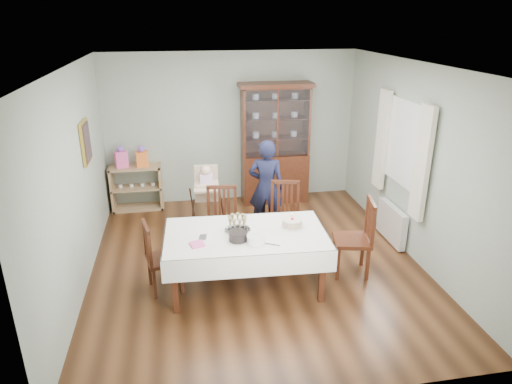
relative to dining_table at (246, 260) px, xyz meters
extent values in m
plane|color=#593319|center=(0.22, 0.55, -0.38)|extent=(5.00, 5.00, 0.00)
plane|color=#9EAA99|center=(0.22, 3.05, 0.97)|extent=(4.50, 0.00, 4.50)
plane|color=#9EAA99|center=(-2.03, 0.55, 0.97)|extent=(0.00, 5.00, 5.00)
plane|color=#9EAA99|center=(2.47, 0.55, 0.97)|extent=(0.00, 5.00, 5.00)
plane|color=white|center=(0.22, 0.55, 2.32)|extent=(5.00, 5.00, 0.00)
cube|color=#4B2312|center=(0.00, 0.00, 0.34)|extent=(1.95, 1.14, 0.06)
cube|color=white|center=(0.00, 0.00, 0.37)|extent=(2.05, 1.25, 0.01)
cube|color=#4B2312|center=(0.97, 2.81, 0.07)|extent=(1.20, 0.45, 0.90)
cube|color=white|center=(0.97, 2.62, 1.12)|extent=(1.12, 0.01, 1.16)
cube|color=#4B2312|center=(0.97, 2.81, 1.76)|extent=(1.30, 0.48, 0.07)
cube|color=tan|center=(-1.53, 2.83, -0.36)|extent=(0.90, 0.38, 0.04)
cube|color=tan|center=(-1.53, 2.83, 0.02)|extent=(0.90, 0.38, 0.03)
cube|color=tan|center=(-1.53, 2.83, 0.40)|extent=(0.90, 0.38, 0.04)
cube|color=tan|center=(-1.95, 2.83, 0.02)|extent=(0.04, 0.38, 0.80)
cube|color=tan|center=(-1.11, 2.83, 0.02)|extent=(0.04, 0.38, 0.80)
cube|color=gold|center=(-2.00, 1.35, 1.27)|extent=(0.04, 0.48, 0.58)
cube|color=white|center=(2.44, 0.85, 1.17)|extent=(0.04, 1.02, 1.22)
cube|color=silver|center=(2.38, 0.23, 1.07)|extent=(0.07, 0.30, 1.55)
cube|color=silver|center=(2.38, 1.47, 1.07)|extent=(0.07, 0.30, 1.55)
cube|color=white|center=(2.38, 0.85, -0.08)|extent=(0.10, 0.80, 0.55)
cube|color=#4B2312|center=(-0.21, 0.86, 0.07)|extent=(0.50, 0.50, 0.05)
cube|color=#4B2312|center=(-0.18, 1.06, 0.35)|extent=(0.43, 0.09, 0.53)
cube|color=#4B2312|center=(0.72, 0.93, 0.07)|extent=(0.54, 0.54, 0.05)
cube|color=#4B2312|center=(0.77, 1.13, 0.35)|extent=(0.42, 0.14, 0.53)
cube|color=#4B2312|center=(-1.01, 0.12, 0.04)|extent=(0.50, 0.50, 0.05)
cube|color=#4B2312|center=(-1.20, 0.08, 0.30)|extent=(0.12, 0.40, 0.49)
cube|color=#4B2312|center=(1.44, 0.10, 0.10)|extent=(0.56, 0.56, 0.05)
cube|color=#4B2312|center=(1.65, 0.05, 0.39)|extent=(0.14, 0.45, 0.56)
imported|color=black|center=(0.56, 1.51, 0.38)|extent=(0.64, 0.52, 1.53)
cube|color=tan|center=(-0.36, 1.67, 0.33)|extent=(0.39, 0.34, 0.26)
cube|color=tan|center=(-0.36, 1.67, 0.54)|extent=(0.37, 0.09, 0.30)
cube|color=tan|center=(-0.36, 1.67, 0.41)|extent=(0.40, 0.19, 0.03)
cube|color=silver|center=(-0.36, 1.67, 0.50)|extent=(0.20, 0.16, 0.19)
sphere|color=beige|center=(-0.36, 1.67, 0.65)|extent=(0.16, 0.16, 0.16)
cylinder|color=silver|center=(-0.09, 0.08, 0.38)|extent=(0.32, 0.32, 0.01)
torus|color=silver|center=(-0.09, 0.08, 0.39)|extent=(0.33, 0.33, 0.01)
cylinder|color=white|center=(0.61, 0.06, 0.38)|extent=(0.29, 0.29, 0.02)
cylinder|color=brown|center=(0.61, 0.06, 0.43)|extent=(0.25, 0.25, 0.09)
cylinder|color=silver|center=(0.61, 0.06, 0.48)|extent=(0.25, 0.25, 0.01)
cylinder|color=#F24C4C|center=(0.61, 0.06, 0.52)|extent=(0.01, 0.01, 0.07)
sphere|color=yellow|center=(0.61, 0.06, 0.56)|extent=(0.02, 0.02, 0.02)
cylinder|color=black|center=(-0.12, -0.17, 0.43)|extent=(0.28, 0.28, 0.11)
cylinder|color=white|center=(0.08, -0.28, 0.42)|extent=(0.28, 0.28, 0.09)
cube|color=#F45AA2|center=(-0.61, -0.21, 0.39)|extent=(0.19, 0.19, 0.02)
cube|color=silver|center=(0.22, -0.34, 0.38)|extent=(0.24, 0.15, 0.01)
cube|color=#F45AA2|center=(-1.74, 2.81, 0.56)|extent=(0.24, 0.20, 0.28)
sphere|color=#E533B2|center=(-1.74, 2.81, 0.75)|extent=(0.11, 0.11, 0.11)
cube|color=orange|center=(-1.38, 2.81, 0.55)|extent=(0.21, 0.16, 0.26)
sphere|color=#E533B2|center=(-1.38, 2.81, 0.73)|extent=(0.12, 0.12, 0.12)
camera|label=1|loc=(-0.75, -4.99, 2.90)|focal=32.00mm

